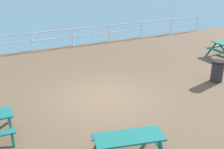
# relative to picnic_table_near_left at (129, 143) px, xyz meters

# --- Properties ---
(ground_plane) EXTENTS (30.00, 24.00, 0.20)m
(ground_plane) POSITION_rel_picnic_table_near_left_xyz_m (0.95, 3.72, -0.68)
(ground_plane) COLOR brown
(seaward_railing) EXTENTS (23.07, 0.07, 1.08)m
(seaward_railing) POSITION_rel_picnic_table_near_left_xyz_m (0.95, 11.47, 0.18)
(seaward_railing) COLOR white
(seaward_railing) RESTS_ON ground
(picnic_table_near_left) EXTENTS (2.08, 1.86, 0.80)m
(picnic_table_near_left) POSITION_rel_picnic_table_near_left_xyz_m (0.00, 0.00, 0.00)
(picnic_table_near_left) COLOR #1E7A70
(picnic_table_near_left) RESTS_ON ground
(litter_bin) EXTENTS (0.55, 0.55, 0.95)m
(litter_bin) POSITION_rel_picnic_table_near_left_xyz_m (6.16, 3.08, -0.10)
(litter_bin) COLOR #2D2D33
(litter_bin) RESTS_ON ground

